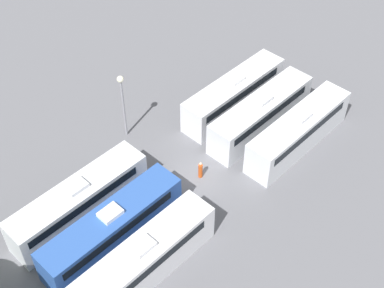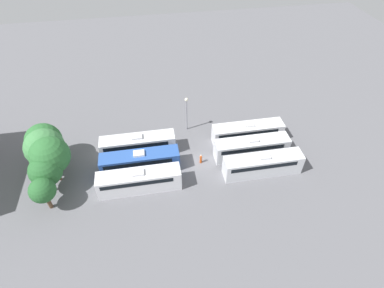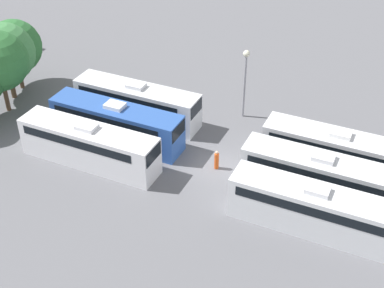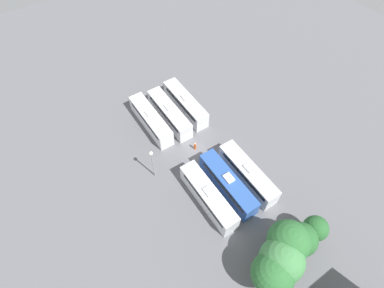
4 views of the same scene
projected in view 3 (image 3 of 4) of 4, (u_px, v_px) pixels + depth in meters
name	position (u px, v px, depth m)	size (l,w,h in m)	color
ground_plane	(211.00, 166.00, 42.95)	(127.58, 127.58, 0.00)	slate
bus_0	(314.00, 208.00, 36.09)	(2.64, 11.69, 3.60)	silver
bus_1	(320.00, 175.00, 39.06)	(2.64, 11.69, 3.60)	silver
bus_2	(337.00, 151.00, 41.56)	(2.64, 11.69, 3.60)	silver
bus_3	(89.00, 144.00, 42.36)	(2.64, 11.69, 3.60)	white
bus_4	(116.00, 122.00, 45.01)	(2.64, 11.69, 3.60)	#2D56A8
bus_5	(137.00, 102.00, 47.85)	(2.64, 11.69, 3.60)	silver
worker_person	(217.00, 160.00, 42.29)	(0.36, 0.36, 1.65)	#CC4C19
light_pole	(245.00, 72.00, 46.65)	(0.60, 0.60, 6.56)	gray
tree_3	(5.00, 53.00, 49.47)	(5.58, 5.58, 7.49)	brown
tree_4	(14.00, 47.00, 51.20)	(5.24, 5.24, 7.05)	brown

